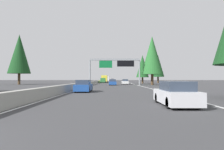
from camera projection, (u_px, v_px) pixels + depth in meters
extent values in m
plane|color=#38383A|center=(96.00, 84.00, 64.36)|extent=(320.00, 320.00, 0.00)
cube|color=#9E9B93|center=(99.00, 81.00, 84.37)|extent=(180.00, 0.56, 0.90)
cube|color=silver|center=(130.00, 83.00, 74.30)|extent=(160.00, 0.16, 0.01)
cube|color=silver|center=(99.00, 83.00, 74.36)|extent=(160.00, 0.16, 0.01)
cylinder|color=gray|center=(90.00, 73.00, 50.56)|extent=(0.36, 0.36, 6.09)
cylinder|color=gray|center=(140.00, 73.00, 50.50)|extent=(0.36, 0.36, 6.09)
cube|color=gray|center=(115.00, 60.00, 50.59)|extent=(0.50, 12.32, 0.50)
cube|color=#0C602D|center=(106.00, 64.00, 50.43)|extent=(0.12, 3.20, 1.90)
cube|color=black|center=(126.00, 64.00, 50.41)|extent=(0.16, 4.20, 1.50)
cube|color=silver|center=(175.00, 97.00, 12.38)|extent=(4.40, 1.80, 0.76)
cube|color=#2D3847|center=(177.00, 86.00, 12.17)|extent=(2.46, 1.51, 0.56)
cylinder|color=black|center=(157.00, 98.00, 13.78)|extent=(0.64, 0.22, 0.64)
cylinder|color=black|center=(181.00, 98.00, 13.78)|extent=(0.64, 0.22, 0.64)
cylinder|color=black|center=(169.00, 103.00, 10.97)|extent=(0.64, 0.22, 0.64)
cylinder|color=black|center=(198.00, 103.00, 10.96)|extent=(0.64, 0.22, 0.64)
cube|color=#1E4793|center=(84.00, 87.00, 25.12)|extent=(4.40, 1.80, 0.76)
cube|color=#2D3847|center=(83.00, 82.00, 24.91)|extent=(2.46, 1.51, 0.56)
cylinder|color=black|center=(79.00, 89.00, 26.53)|extent=(0.64, 0.22, 0.64)
cylinder|color=black|center=(91.00, 89.00, 26.52)|extent=(0.64, 0.22, 0.64)
cylinder|color=black|center=(75.00, 90.00, 23.71)|extent=(0.64, 0.22, 0.64)
cylinder|color=black|center=(89.00, 90.00, 23.70)|extent=(0.64, 0.22, 0.64)
cube|color=white|center=(125.00, 82.00, 58.07)|extent=(4.40, 1.80, 0.76)
cube|color=#2D3847|center=(125.00, 80.00, 57.86)|extent=(2.46, 1.51, 0.56)
cylinder|color=black|center=(122.00, 83.00, 59.48)|extent=(0.64, 0.22, 0.64)
cylinder|color=black|center=(127.00, 83.00, 59.47)|extent=(0.64, 0.22, 0.64)
cylinder|color=black|center=(122.00, 83.00, 56.66)|extent=(0.64, 0.22, 0.64)
cylinder|color=black|center=(128.00, 83.00, 56.66)|extent=(0.64, 0.22, 0.64)
cube|color=slate|center=(113.00, 80.00, 131.36)|extent=(5.00, 1.95, 1.44)
cube|color=#2D3847|center=(113.00, 79.00, 129.07)|extent=(0.08, 1.48, 0.56)
cylinder|color=black|center=(111.00, 81.00, 133.06)|extent=(0.70, 0.24, 0.70)
cylinder|color=black|center=(114.00, 81.00, 133.05)|extent=(0.70, 0.24, 0.70)
cylinder|color=black|center=(111.00, 81.00, 129.66)|extent=(0.70, 0.24, 0.70)
cylinder|color=black|center=(114.00, 81.00, 129.65)|extent=(0.70, 0.24, 0.70)
cube|color=#2D6B38|center=(103.00, 81.00, 77.06)|extent=(5.60, 2.00, 0.70)
cube|color=#2D6B38|center=(103.00, 79.00, 78.09)|extent=(2.24, 1.84, 0.90)
cube|color=#2D3847|center=(103.00, 79.00, 78.09)|extent=(2.02, 1.92, 0.41)
cylinder|color=black|center=(101.00, 82.00, 78.91)|extent=(0.80, 0.28, 0.80)
cylinder|color=black|center=(105.00, 82.00, 78.90)|extent=(0.80, 0.28, 0.80)
cylinder|color=black|center=(100.00, 82.00, 75.22)|extent=(0.80, 0.28, 0.80)
cylinder|color=black|center=(105.00, 82.00, 75.21)|extent=(0.80, 0.28, 0.80)
cube|color=white|center=(107.00, 79.00, 118.08)|extent=(11.50, 2.50, 2.90)
cube|color=#2D3847|center=(107.00, 78.00, 118.08)|extent=(11.04, 2.55, 0.84)
cylinder|color=black|center=(105.00, 80.00, 122.09)|extent=(1.00, 0.30, 1.00)
cylinder|color=black|center=(109.00, 80.00, 122.08)|extent=(1.00, 0.30, 1.00)
cylinder|color=black|center=(105.00, 81.00, 114.04)|extent=(1.00, 0.30, 1.00)
cylinder|color=black|center=(109.00, 81.00, 114.03)|extent=(1.00, 0.30, 1.00)
cube|color=gold|center=(104.00, 78.00, 85.65)|extent=(6.12, 2.40, 2.50)
cube|color=#1E4793|center=(105.00, 79.00, 89.90)|extent=(2.38, 2.30, 1.90)
cylinder|color=black|center=(102.00, 81.00, 89.72)|extent=(0.90, 0.28, 0.90)
cylinder|color=black|center=(107.00, 81.00, 89.71)|extent=(0.90, 0.28, 0.90)
cylinder|color=black|center=(102.00, 81.00, 83.94)|extent=(0.90, 0.28, 0.90)
cylinder|color=black|center=(107.00, 81.00, 83.93)|extent=(0.90, 0.28, 0.90)
cube|color=#1E4793|center=(113.00, 83.00, 50.45)|extent=(4.40, 1.80, 0.76)
cube|color=#2D3847|center=(113.00, 80.00, 50.24)|extent=(2.46, 1.51, 0.56)
cylinder|color=black|center=(110.00, 84.00, 51.86)|extent=(0.64, 0.22, 0.64)
cylinder|color=black|center=(116.00, 84.00, 51.85)|extent=(0.64, 0.22, 0.64)
cylinder|color=black|center=(109.00, 84.00, 49.04)|extent=(0.64, 0.22, 0.64)
cylinder|color=black|center=(116.00, 84.00, 49.03)|extent=(0.64, 0.22, 0.64)
cylinder|color=#4C3823|center=(152.00, 80.00, 51.90)|extent=(0.66, 0.66, 2.74)
cone|color=#236028|center=(152.00, 55.00, 52.01)|extent=(5.49, 5.49, 9.73)
cylinder|color=#4C3823|center=(143.00, 80.00, 67.07)|extent=(0.58, 0.58, 2.06)
cone|color=#194C1E|center=(142.00, 66.00, 67.15)|extent=(4.12, 4.12, 7.31)
cylinder|color=#4C3823|center=(158.00, 80.00, 75.90)|extent=(0.61, 0.61, 2.29)
cone|color=#143D19|center=(158.00, 66.00, 75.99)|extent=(4.58, 4.58, 8.12)
cylinder|color=#4C3823|center=(19.00, 79.00, 55.78)|extent=(0.69, 0.69, 3.03)
cone|color=#143D19|center=(19.00, 54.00, 55.90)|extent=(6.06, 6.06, 10.74)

